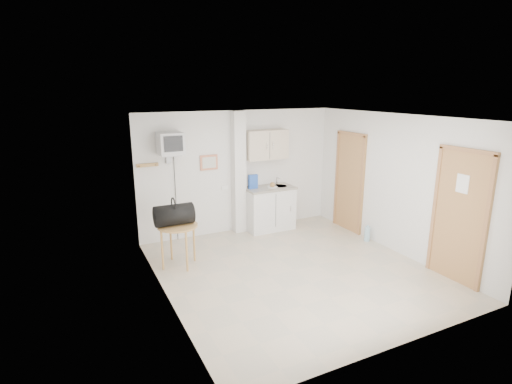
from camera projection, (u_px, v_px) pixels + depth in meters
name	position (u px, v px, depth m)	size (l,w,h in m)	color
ground	(294.00, 270.00, 6.60)	(4.50, 4.50, 0.00)	#B8AB94
room_envelope	(306.00, 177.00, 6.40)	(4.24, 4.54, 2.55)	white
kitchenette	(269.00, 192.00, 8.39)	(1.03, 0.58, 2.10)	silver
crt_television	(170.00, 144.00, 7.25)	(0.44, 0.45, 2.15)	slate
round_table	(178.00, 230.00, 6.65)	(0.67, 0.67, 0.72)	tan
duffel_bag	(174.00, 215.00, 6.59)	(0.64, 0.35, 0.47)	black
water_bottle	(367.00, 234.00, 7.85)	(0.11, 0.11, 0.33)	#98C4D5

